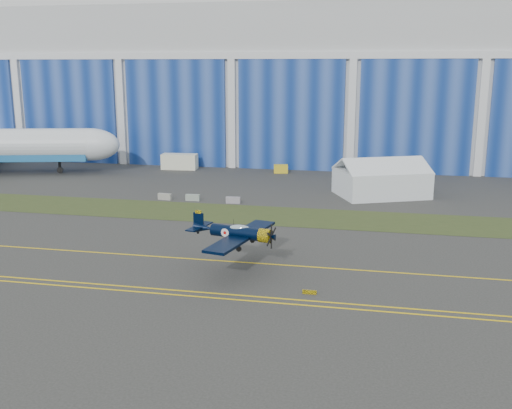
% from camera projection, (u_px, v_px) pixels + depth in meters
% --- Properties ---
extents(ground, '(260.00, 260.00, 0.00)m').
position_uv_depth(ground, '(125.00, 240.00, 66.37)').
color(ground, '#393937').
rests_on(ground, ground).
extents(grass_median, '(260.00, 10.00, 0.02)m').
position_uv_depth(grass_median, '(168.00, 210.00, 79.72)').
color(grass_median, '#475128').
rests_on(grass_median, ground).
extents(hangar, '(220.00, 45.70, 30.00)m').
position_uv_depth(hangar, '(257.00, 84.00, 131.42)').
color(hangar, silver).
rests_on(hangar, ground).
extents(taxiway_centreline, '(200.00, 0.20, 0.02)m').
position_uv_depth(taxiway_centreline, '(105.00, 253.00, 61.60)').
color(taxiway_centreline, yellow).
rests_on(taxiway_centreline, ground).
extents(edge_line_near, '(80.00, 0.20, 0.02)m').
position_uv_depth(edge_line_near, '(57.00, 285.00, 52.55)').
color(edge_line_near, yellow).
rests_on(edge_line_near, ground).
extents(edge_line_far, '(80.00, 0.20, 0.02)m').
position_uv_depth(edge_line_far, '(63.00, 281.00, 53.50)').
color(edge_line_far, yellow).
rests_on(edge_line_far, ground).
extents(guard_board_right, '(1.20, 0.15, 0.35)m').
position_uv_depth(guard_board_right, '(309.00, 292.00, 50.50)').
color(guard_board_right, yellow).
rests_on(guard_board_right, ground).
extents(warbird, '(11.57, 13.07, 3.37)m').
position_uv_depth(warbird, '(236.00, 232.00, 55.64)').
color(warbird, black).
rests_on(warbird, ground).
extents(tent, '(15.12, 13.41, 5.80)m').
position_uv_depth(tent, '(381.00, 176.00, 88.22)').
color(tent, white).
rests_on(tent, ground).
extents(shipping_container, '(6.68, 3.03, 2.83)m').
position_uv_depth(shipping_container, '(180.00, 162.00, 111.29)').
color(shipping_container, white).
rests_on(shipping_container, ground).
extents(tug, '(2.75, 2.01, 1.46)m').
position_uv_depth(tug, '(281.00, 169.00, 107.55)').
color(tug, gold).
rests_on(tug, ground).
extents(barrier_a, '(2.05, 0.81, 0.90)m').
position_uv_depth(barrier_a, '(165.00, 197.00, 86.04)').
color(barrier_a, gray).
rests_on(barrier_a, ground).
extents(barrier_b, '(2.03, 0.71, 0.90)m').
position_uv_depth(barrier_b, '(193.00, 198.00, 85.42)').
color(barrier_b, gray).
rests_on(barrier_b, ground).
extents(barrier_c, '(2.04, 0.75, 0.90)m').
position_uv_depth(barrier_c, '(233.00, 200.00, 83.80)').
color(barrier_c, gray).
rests_on(barrier_c, ground).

